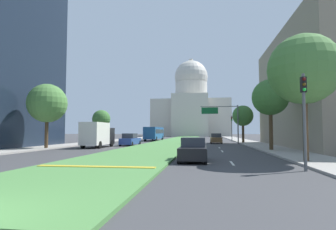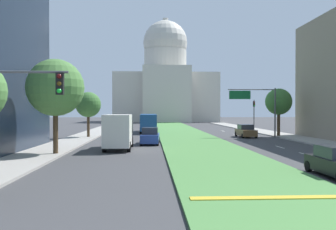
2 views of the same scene
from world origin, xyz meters
name	(u,v)px [view 2 (image 2 of 2)]	position (x,y,z in m)	size (l,w,h in m)	color
ground_plane	(179,132)	(0.00, 56.17, 0.00)	(260.00, 260.00, 0.00)	#3D3D3F
grass_median	(182,133)	(0.00, 50.55, 0.07)	(7.46, 101.10, 0.14)	#4C8442
median_curb_nose	(275,198)	(0.00, 9.34, 0.16)	(6.71, 0.50, 0.04)	gold
lane_dashes_right	(260,141)	(7.74, 36.25, 0.00)	(0.16, 46.63, 0.01)	silver
sidewalk_left	(85,136)	(-13.75, 44.93, 0.07)	(4.00, 101.10, 0.15)	#9E9991
sidewalk_right	(284,135)	(13.75, 44.93, 0.07)	(4.00, 101.10, 0.15)	#9E9991
capitol_building	(165,83)	(0.00, 111.59, 12.34)	(32.33, 23.24, 33.45)	beige
traffic_light_near_left	(6,105)	(-10.40, 9.56, 3.80)	(3.34, 0.35, 5.20)	#515456
traffic_light_far_right	(254,112)	(11.25, 50.76, 3.31)	(0.28, 0.35, 5.20)	#515456
overhead_guide_sign	(257,102)	(9.04, 41.87, 4.68)	(6.35, 0.20, 6.50)	#515456
street_tree_left_mid	(55,88)	(-12.44, 24.60, 5.37)	(4.55, 4.55, 7.67)	#4C3823
street_tree_left_far	(88,105)	(-12.94, 42.73, 4.31)	(3.29, 3.29, 5.98)	#4C3823
street_tree_right_far	(279,102)	(12.45, 43.36, 4.73)	(3.57, 3.57, 6.55)	#4C3823
sedan_midblock	(150,136)	(-4.90, 33.67, 0.83)	(2.12, 4.73, 1.77)	navy
sedan_distant	(246,131)	(7.81, 42.83, 0.80)	(1.98, 4.45, 1.71)	brown
box_truck_delivery	(119,131)	(-7.78, 28.51, 1.68)	(2.40, 6.40, 3.20)	black
city_bus	(149,122)	(-5.17, 53.86, 1.77)	(2.62, 11.00, 2.95)	#1E4C8C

